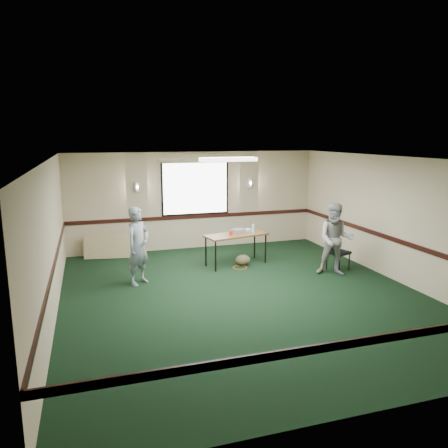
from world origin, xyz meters
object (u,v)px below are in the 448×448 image
object	(u,v)px
conference_chair	(336,248)
person_right	(336,239)
folding_table	(236,236)
person_left	(138,246)
projector	(238,231)

from	to	relation	value
conference_chair	person_right	world-z (taller)	person_right
folding_table	person_left	bearing A→B (deg)	-175.64
conference_chair	folding_table	bearing A→B (deg)	133.20
projector	person_right	bearing A→B (deg)	-59.29
person_left	person_right	size ratio (longest dim) A/B	1.01
conference_chair	person_right	size ratio (longest dim) A/B	0.54
projector	folding_table	bearing A→B (deg)	-148.27
folding_table	conference_chair	size ratio (longest dim) A/B	1.84
person_right	conference_chair	bearing A→B (deg)	84.61
projector	conference_chair	world-z (taller)	conference_chair
projector	person_right	xyz separation A→B (m)	(1.79, -1.54, 0.01)
person_left	folding_table	bearing A→B (deg)	-26.03
folding_table	person_right	bearing A→B (deg)	-49.18
conference_chair	person_right	distance (m)	0.52
folding_table	person_right	size ratio (longest dim) A/B	0.99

